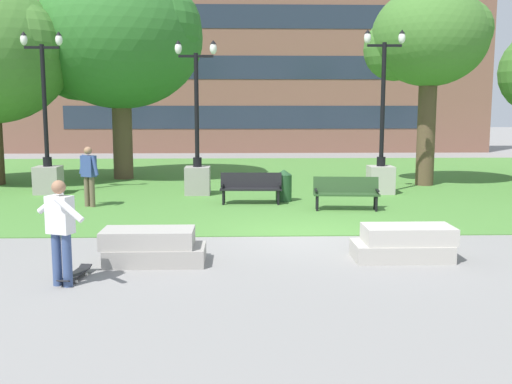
% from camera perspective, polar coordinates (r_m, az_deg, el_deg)
% --- Properties ---
extents(ground_plane, '(140.00, 140.00, 0.00)m').
position_cam_1_polar(ground_plane, '(13.32, 4.54, -4.24)').
color(ground_plane, gray).
extents(grass_lawn, '(40.00, 20.00, 0.02)m').
position_cam_1_polar(grass_lawn, '(23.15, 1.85, 1.09)').
color(grass_lawn, '#4C8438').
rests_on(grass_lawn, ground).
extents(concrete_block_center, '(1.86, 0.90, 0.64)m').
position_cam_1_polar(concrete_block_center, '(11.13, -9.85, -5.19)').
color(concrete_block_center, '#9E9991').
rests_on(concrete_block_center, ground).
extents(concrete_block_left, '(1.85, 0.90, 0.64)m').
position_cam_1_polar(concrete_block_left, '(11.60, 13.94, -4.76)').
color(concrete_block_left, '#B2ADA3').
rests_on(concrete_block_left, ground).
extents(person_skateboarder, '(0.99, 0.94, 1.71)m').
position_cam_1_polar(person_skateboarder, '(9.97, -18.13, -3.12)').
color(person_skateboarder, '#384C7A').
rests_on(person_skateboarder, ground).
extents(skateboard, '(0.33, 1.04, 0.14)m').
position_cam_1_polar(skateboard, '(10.47, -16.85, -7.53)').
color(skateboard, black).
rests_on(skateboard, ground).
extents(park_bench_near_left, '(1.82, 0.60, 0.90)m').
position_cam_1_polar(park_bench_near_left, '(17.55, -0.48, 0.57)').
color(park_bench_near_left, black).
rests_on(park_bench_near_left, grass_lawn).
extents(park_bench_near_right, '(1.84, 0.68, 0.90)m').
position_cam_1_polar(park_bench_near_right, '(16.68, 8.58, 0.08)').
color(park_bench_near_right, '#284723').
rests_on(park_bench_near_right, grass_lawn).
extents(lamp_post_left, '(1.32, 0.80, 5.18)m').
position_cam_1_polar(lamp_post_left, '(20.63, -19.25, 2.73)').
color(lamp_post_left, gray).
rests_on(lamp_post_left, grass_lawn).
extents(lamp_post_right, '(1.32, 0.80, 5.25)m').
position_cam_1_polar(lamp_post_right, '(20.00, 11.82, 2.89)').
color(lamp_post_right, '#ADA89E').
rests_on(lamp_post_right, grass_lawn).
extents(lamp_post_center, '(1.32, 0.80, 4.90)m').
position_cam_1_polar(lamp_post_center, '(19.44, -5.60, 2.70)').
color(lamp_post_center, gray).
rests_on(lamp_post_center, grass_lawn).
extents(tree_near_left, '(6.71, 6.39, 8.17)m').
position_cam_1_polar(tree_near_left, '(24.31, -13.05, 13.94)').
color(tree_near_left, brown).
rests_on(tree_near_left, grass_lawn).
extents(tree_far_left, '(4.29, 4.09, 7.01)m').
position_cam_1_polar(tree_far_left, '(22.59, 16.09, 13.77)').
color(tree_far_left, brown).
rests_on(tree_far_left, grass_lawn).
extents(trash_bin, '(0.49, 0.49, 0.96)m').
position_cam_1_polar(trash_bin, '(18.00, 2.66, 0.64)').
color(trash_bin, '#234C28').
rests_on(trash_bin, grass_lawn).
extents(person_bystander_near_lawn, '(0.70, 0.59, 1.71)m').
position_cam_1_polar(person_bystander_near_lawn, '(17.61, -15.63, 1.75)').
color(person_bystander_near_lawn, brown).
rests_on(person_bystander_near_lawn, grass_lawn).
extents(building_facade_distant, '(30.08, 1.03, 11.42)m').
position_cam_1_polar(building_facade_distant, '(37.54, -0.71, 12.50)').
color(building_facade_distant, brown).
rests_on(building_facade_distant, ground).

